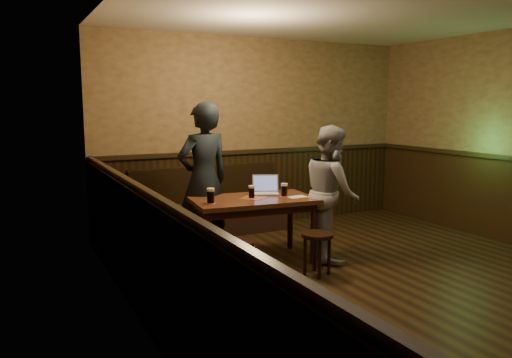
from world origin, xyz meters
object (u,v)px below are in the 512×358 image
Objects in this scene: person_suit at (204,180)px; stool_left at (236,251)px; pub_table at (253,206)px; pint_right at (284,190)px; pint_mid at (252,192)px; person_grey at (331,192)px; bench at (210,213)px; pint_left at (211,196)px; stool_right at (317,242)px; laptop at (266,189)px.

stool_left is at bearing 75.51° from person_suit.
pub_table is 0.42m from pint_right.
person_grey is (0.90, -0.31, -0.03)m from pint_mid.
bench is 13.90× the size of pint_right.
pint_mid is at bearing 8.83° from pint_left.
pub_table is at bearing 7.91° from pint_left.
pub_table is 0.93m from stool_left.
stool_right is 1.04m from laptop.
bench reaches higher than pub_table.
person_suit reaches higher than pint_left.
person_suit is at bearing 123.37° from stool_right.
bench is 1.19× the size of person_suit.
stool_right is 0.29× the size of person_grey.
stool_left is 0.78m from pint_left.
pint_right reaches higher than pub_table.
laptop is at bearing 72.11° from person_grey.
stool_right is 3.14× the size of pint_mid.
person_grey is (0.88, -1.68, 0.48)m from bench.
person_grey is (1.44, -0.23, -0.04)m from pint_left.
pub_table is 0.93× the size of person_grey.
pint_right is 0.28m from laptop.
pub_table is at bearing -90.00° from bench.
pint_left reaches higher than stool_right.
stool_right is at bearing -88.01° from pint_right.
bench is 14.90× the size of pint_mid.
pint_mid reaches higher than pub_table.
pint_left is 1.46m from person_grey.
person_grey is at bearing -19.06° from pint_mid.
stool_right is (0.39, -0.75, -0.28)m from pub_table.
person_suit is at bearing 76.37° from pint_left.
pint_left is 0.43× the size of laptop.
pint_left is 0.93m from pint_right.
pub_table is 3.20× the size of stool_right.
stool_left is 0.26× the size of person_suit.
person_grey is at bearing 140.15° from person_suit.
laptop is 0.25× the size of person_grey.
pint_right is 0.40× the size of laptop.
pint_mid is (0.54, 0.08, -0.01)m from pint_left.
person_grey is (1.43, 0.41, 0.41)m from stool_left.
person_grey is at bearing -8.94° from pint_left.
person_suit is at bearing 84.20° from stool_left.
pint_left is 0.55m from pint_mid.
laptop is at bearing 32.53° from pint_mid.
bench is 1.32m from laptop.
pub_table is at bearing 52.58° from stool_left.
pint_right is (0.37, -1.45, 0.52)m from bench.
pint_mid reaches higher than stool_left.
bench is 1.59m from pint_right.
person_suit is at bearing 130.28° from pint_mid.
pint_mid is at bearing 167.58° from pint_right.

